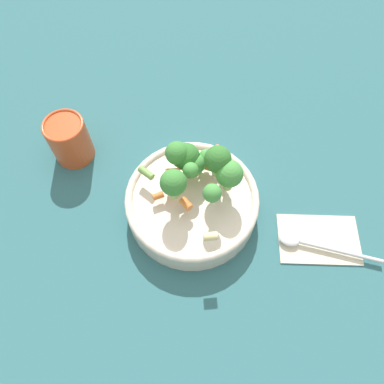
{
  "coord_description": "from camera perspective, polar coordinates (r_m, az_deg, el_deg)",
  "views": [
    {
      "loc": [
        -0.03,
        -0.3,
        0.62
      ],
      "look_at": [
        0.0,
        0.0,
        0.07
      ],
      "focal_mm": 35.0,
      "sensor_mm": 36.0,
      "label": 1
    }
  ],
  "objects": [
    {
      "name": "spoon",
      "position": [
        0.68,
        17.66,
        -7.61
      ],
      "size": [
        0.17,
        0.08,
        0.01
      ],
      "rotation": [
        0.0,
        0.0,
        9.08
      ],
      "color": "silver",
      "rests_on": "napkin"
    },
    {
      "name": "cup",
      "position": [
        0.75,
        -18.21,
        7.63
      ],
      "size": [
        0.08,
        0.08,
        0.09
      ],
      "color": "#CC4C23",
      "rests_on": "ground_plane"
    },
    {
      "name": "bowl",
      "position": [
        0.66,
        0.0,
        -1.57
      ],
      "size": [
        0.23,
        0.23,
        0.05
      ],
      "color": "beige",
      "rests_on": "ground_plane"
    },
    {
      "name": "ground_plane",
      "position": [
        0.69,
        0.0,
        -2.61
      ],
      "size": [
        3.0,
        3.0,
        0.0
      ],
      "primitive_type": "plane",
      "color": "#2D6066"
    },
    {
      "name": "pasta_salad",
      "position": [
        0.62,
        0.96,
        3.78
      ],
      "size": [
        0.17,
        0.18,
        0.09
      ],
      "color": "#8CB766",
      "rests_on": "bowl"
    },
    {
      "name": "napkin",
      "position": [
        0.7,
        18.77,
        -6.77
      ],
      "size": [
        0.15,
        0.11,
        0.01
      ],
      "color": "beige",
      "rests_on": "ground_plane"
    }
  ]
}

